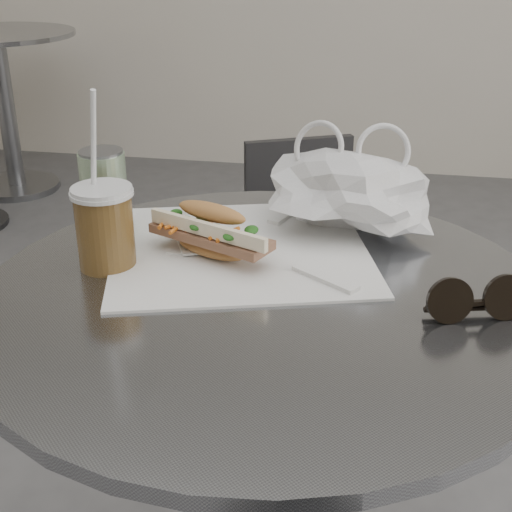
% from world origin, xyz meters
% --- Properties ---
extents(cafe_table, '(0.76, 0.76, 0.74)m').
position_xyz_m(cafe_table, '(0.00, 0.20, 0.47)').
color(cafe_table, slate).
rests_on(cafe_table, ground).
extents(bg_table, '(0.70, 0.70, 0.74)m').
position_xyz_m(bg_table, '(-1.60, 2.40, 0.47)').
color(bg_table, slate).
rests_on(bg_table, ground).
extents(chair_far, '(0.39, 0.41, 0.68)m').
position_xyz_m(chair_far, '(-0.02, 1.01, 0.31)').
color(chair_far, '#2E2E30').
rests_on(chair_far, ground).
extents(sandwich_paper, '(0.45, 0.44, 0.00)m').
position_xyz_m(sandwich_paper, '(-0.06, 0.32, 0.74)').
color(sandwich_paper, white).
rests_on(sandwich_paper, cafe_table).
extents(banh_mi, '(0.24, 0.18, 0.08)m').
position_xyz_m(banh_mi, '(-0.09, 0.28, 0.78)').
color(banh_mi, '#A8813F').
rests_on(banh_mi, sandwich_paper).
extents(iced_coffee, '(0.09, 0.09, 0.25)m').
position_xyz_m(iced_coffee, '(-0.23, 0.23, 0.80)').
color(iced_coffee, brown).
rests_on(iced_coffee, cafe_table).
extents(sunglasses, '(0.13, 0.06, 0.06)m').
position_xyz_m(sunglasses, '(0.26, 0.17, 0.76)').
color(sunglasses, black).
rests_on(sunglasses, cafe_table).
extents(plastic_bag, '(0.25, 0.20, 0.12)m').
position_xyz_m(plastic_bag, '(0.09, 0.42, 0.80)').
color(plastic_bag, silver).
rests_on(plastic_bag, cafe_table).
extents(napkin_stack, '(0.15, 0.15, 0.01)m').
position_xyz_m(napkin_stack, '(-0.10, 0.34, 0.74)').
color(napkin_stack, white).
rests_on(napkin_stack, cafe_table).
extents(drink_can, '(0.07, 0.07, 0.13)m').
position_xyz_m(drink_can, '(-0.27, 0.34, 0.81)').
color(drink_can, '#609355').
rests_on(drink_can, cafe_table).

